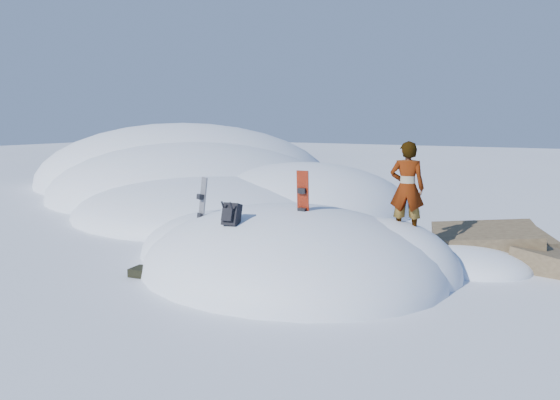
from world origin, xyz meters
The scene contains 9 objects.
ground centered at (0.00, 0.00, 0.00)m, with size 120.00×120.00×0.00m, color white.
snow_mound centered at (-0.17, 0.24, 0.00)m, with size 8.00×6.00×3.00m.
snow_ridge centered at (-10.43, 9.85, 0.00)m, with size 21.50×18.50×6.40m.
rock_outcrop centered at (3.72, 3.01, 0.01)m, with size 4.68×4.41×1.68m.
snowboard_red centered at (0.46, -0.29, 1.64)m, with size 0.27×0.18×1.41m.
snowboard_dark centered at (-2.03, -0.56, 1.36)m, with size 0.34×0.31×1.47m.
backpack centered at (-0.57, -1.47, 1.48)m, with size 0.36×0.43×0.55m.
gear_pile centered at (-2.50, -1.85, 0.11)m, with size 0.86×0.65×0.23m.
person centered at (2.32, 0.95, 1.94)m, with size 0.73×0.48×2.00m, color slate.
Camera 1 is at (5.68, -10.43, 3.40)m, focal length 35.00 mm.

